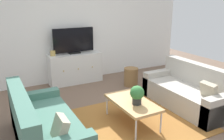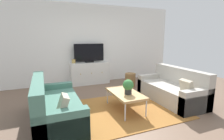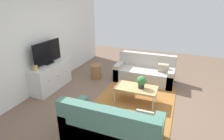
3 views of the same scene
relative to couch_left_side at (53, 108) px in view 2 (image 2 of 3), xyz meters
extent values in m
plane|color=brown|center=(1.44, 0.10, -0.27)|extent=(10.00, 10.00, 0.00)
cube|color=white|center=(1.44, 2.65, 1.08)|extent=(6.40, 0.12, 2.70)
cube|color=#9E662D|center=(1.44, -0.05, -0.27)|extent=(2.50, 1.90, 0.01)
cube|color=#4C7A6B|center=(0.09, 0.00, -0.07)|extent=(0.81, 1.78, 0.41)
cube|color=#4C7A6B|center=(-0.22, 0.00, 0.14)|extent=(0.20, 1.78, 0.83)
cube|color=#4C7A6B|center=(0.09, 0.80, -0.01)|extent=(0.81, 0.18, 0.53)
cube|color=#4C7A6B|center=(0.09, -0.79, -0.01)|extent=(0.81, 0.18, 0.53)
cube|color=#B2A58C|center=(0.14, -0.55, 0.25)|extent=(0.19, 0.30, 0.32)
cube|color=#B2ADA3|center=(2.79, 0.00, -0.07)|extent=(0.81, 1.78, 0.41)
cube|color=#B2ADA3|center=(3.09, 0.00, 0.14)|extent=(0.20, 1.78, 0.83)
cube|color=#B2ADA3|center=(2.79, 0.80, -0.01)|extent=(0.81, 0.18, 0.53)
cube|color=#B2ADA3|center=(2.79, -0.79, -0.01)|extent=(0.81, 0.18, 0.53)
cube|color=#B2A58C|center=(2.74, -0.55, 0.25)|extent=(0.18, 0.30, 0.32)
cube|color=tan|center=(1.49, -0.06, 0.11)|extent=(0.55, 1.02, 0.04)
cylinder|color=silver|center=(1.26, -0.53, -0.09)|extent=(0.03, 0.03, 0.37)
cylinder|color=silver|center=(1.73, -0.53, -0.09)|extent=(0.03, 0.03, 0.37)
cylinder|color=silver|center=(1.26, 0.41, -0.09)|extent=(0.03, 0.03, 0.37)
cylinder|color=silver|center=(1.73, 0.41, -0.09)|extent=(0.03, 0.03, 0.37)
cylinder|color=#2D2D2D|center=(1.50, -0.19, 0.19)|extent=(0.15, 0.15, 0.11)
sphere|color=#387A3D|center=(1.50, -0.19, 0.33)|extent=(0.23, 0.23, 0.23)
cube|color=silver|center=(1.36, 2.37, 0.10)|extent=(1.32, 0.44, 0.75)
sphere|color=#B79338|center=(0.99, 2.14, 0.14)|extent=(0.03, 0.03, 0.03)
sphere|color=#B79338|center=(1.36, 2.14, 0.14)|extent=(0.03, 0.03, 0.03)
sphere|color=#B79338|center=(1.72, 2.14, 0.14)|extent=(0.03, 0.03, 0.03)
cube|color=black|center=(1.36, 2.39, 0.49)|extent=(0.28, 0.16, 0.04)
cube|color=black|center=(1.36, 2.39, 0.81)|extent=(1.02, 0.04, 0.59)
cube|color=tan|center=(0.82, 2.37, 0.54)|extent=(0.11, 0.07, 0.13)
cylinder|color=olive|center=(2.48, 1.51, -0.05)|extent=(0.34, 0.34, 0.44)
camera|label=1|loc=(-0.48, -3.06, 1.75)|focal=37.52mm
camera|label=2|loc=(-0.10, -3.19, 1.30)|focal=27.05mm
camera|label=3|loc=(-2.47, -1.00, 2.18)|focal=29.47mm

